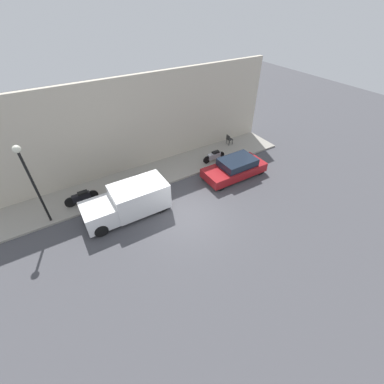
# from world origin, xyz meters

# --- Properties ---
(ground_plane) EXTENTS (60.00, 60.00, 0.00)m
(ground_plane) POSITION_xyz_m (0.00, 0.00, 0.00)
(ground_plane) COLOR #47474C
(sidewalk) EXTENTS (2.83, 19.79, 0.12)m
(sidewalk) POSITION_xyz_m (4.63, 0.00, 0.06)
(sidewalk) COLOR gray
(sidewalk) RESTS_ON ground_plane
(building_facade) EXTENTS (0.30, 19.79, 6.08)m
(building_facade) POSITION_xyz_m (6.20, 0.00, 3.04)
(building_facade) COLOR beige
(building_facade) RESTS_ON ground_plane
(parked_car) EXTENTS (1.83, 4.24, 1.25)m
(parked_car) POSITION_xyz_m (1.81, -4.63, 0.61)
(parked_car) COLOR maroon
(parked_car) RESTS_ON ground_plane
(delivery_van) EXTENTS (1.85, 4.59, 1.71)m
(delivery_van) POSITION_xyz_m (1.94, 2.72, 0.88)
(delivery_van) COLOR white
(delivery_van) RESTS_ON ground_plane
(motorcycle_black) EXTENTS (0.30, 1.88, 0.76)m
(motorcycle_black) POSITION_xyz_m (4.09, 4.76, 0.54)
(motorcycle_black) COLOR black
(motorcycle_black) RESTS_ON sidewalk
(motorcycle_blue) EXTENTS (0.30, 2.04, 0.72)m
(motorcycle_blue) POSITION_xyz_m (4.01, 1.51, 0.51)
(motorcycle_blue) COLOR navy
(motorcycle_blue) RESTS_ON sidewalk
(scooter_silver) EXTENTS (0.30, 1.78, 0.74)m
(scooter_silver) POSITION_xyz_m (3.90, -4.43, 0.52)
(scooter_silver) COLOR #B7B7BF
(scooter_silver) RESTS_ON sidewalk
(streetlamp) EXTENTS (0.36, 0.36, 4.53)m
(streetlamp) POSITION_xyz_m (3.55, 6.60, 3.19)
(streetlamp) COLOR black
(streetlamp) RESTS_ON sidewalk
(cafe_chair) EXTENTS (0.40, 0.40, 0.80)m
(cafe_chair) POSITION_xyz_m (5.32, -6.87, 0.58)
(cafe_chair) COLOR #262626
(cafe_chair) RESTS_ON sidewalk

